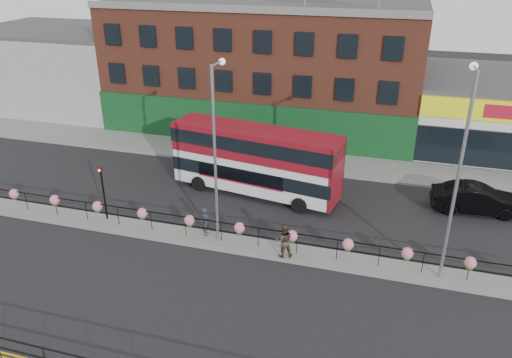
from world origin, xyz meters
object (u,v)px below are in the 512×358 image
(lamp_column_west, at_px, (216,141))
(double_decker_bus, at_px, (256,155))
(pedestrian_a, at_px, (206,221))
(lamp_column_east, at_px, (460,162))
(car, at_px, (477,199))
(pedestrian_b, at_px, (284,240))

(lamp_column_west, bearing_deg, double_decker_bus, 87.22)
(pedestrian_a, distance_m, lamp_column_east, 12.80)
(double_decker_bus, xyz_separation_m, lamp_column_east, (10.72, -6.00, 3.26))
(car, bearing_deg, pedestrian_b, 124.81)
(pedestrian_a, bearing_deg, lamp_column_east, -100.99)
(lamp_column_west, height_order, lamp_column_east, lamp_column_east)
(double_decker_bus, relative_size, pedestrian_a, 6.93)
(double_decker_bus, distance_m, pedestrian_b, 7.57)
(pedestrian_b, height_order, lamp_column_east, lamp_column_east)
(double_decker_bus, bearing_deg, lamp_column_east, -29.22)
(double_decker_bus, xyz_separation_m, lamp_column_west, (-0.28, -5.86, 2.97))
(double_decker_bus, xyz_separation_m, pedestrian_b, (3.36, -6.60, -1.57))
(pedestrian_a, height_order, lamp_column_west, lamp_column_west)
(pedestrian_a, relative_size, pedestrian_b, 0.87)
(car, xyz_separation_m, lamp_column_west, (-13.26, -7.14, 4.76))
(lamp_column_east, bearing_deg, pedestrian_a, 178.68)
(car, bearing_deg, lamp_column_west, 113.79)
(car, height_order, pedestrian_b, pedestrian_b)
(pedestrian_a, xyz_separation_m, lamp_column_west, (0.80, -0.14, 4.66))
(lamp_column_west, xyz_separation_m, lamp_column_east, (11.00, -0.13, 0.28))
(pedestrian_b, bearing_deg, car, -162.81)
(double_decker_bus, distance_m, lamp_column_west, 6.58)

